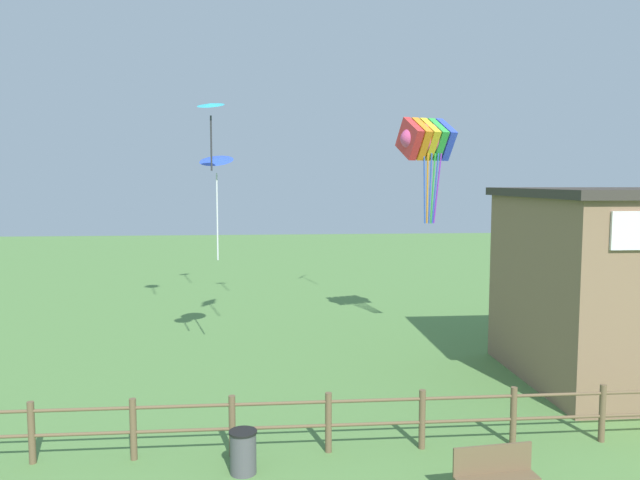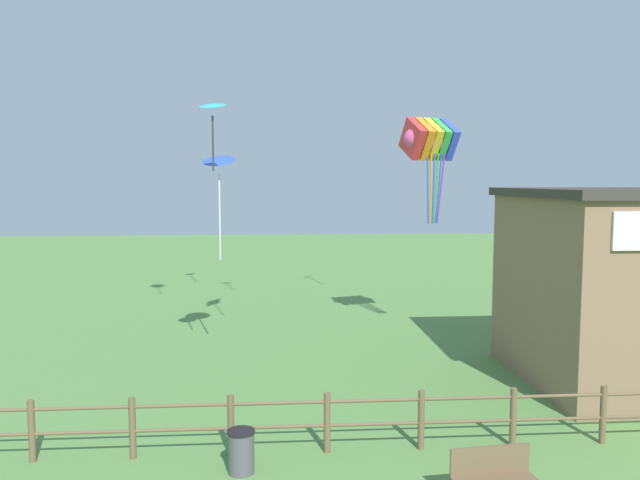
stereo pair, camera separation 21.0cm
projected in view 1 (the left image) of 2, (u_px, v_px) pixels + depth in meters
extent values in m
cylinder|color=brown|center=(32.00, 433.00, 12.51)|extent=(0.14, 0.14, 1.28)
cylinder|color=brown|center=(133.00, 429.00, 12.68)|extent=(0.14, 0.14, 1.28)
cylinder|color=brown|center=(232.00, 426.00, 12.86)|extent=(0.14, 0.14, 1.28)
cylinder|color=brown|center=(328.00, 423.00, 13.04)|extent=(0.14, 0.14, 1.28)
cylinder|color=brown|center=(422.00, 419.00, 13.21)|extent=(0.14, 0.14, 1.28)
cylinder|color=brown|center=(513.00, 416.00, 13.39)|extent=(0.14, 0.14, 1.28)
cylinder|color=brown|center=(602.00, 413.00, 13.56)|extent=(0.14, 0.14, 1.28)
cylinder|color=brown|center=(328.00, 402.00, 12.99)|extent=(15.99, 0.07, 0.07)
cylinder|color=brown|center=(328.00, 425.00, 13.04)|extent=(15.99, 0.07, 0.07)
cube|color=brown|center=(497.00, 478.00, 10.99)|extent=(1.53, 0.56, 0.05)
cube|color=brown|center=(493.00, 459.00, 11.14)|extent=(1.49, 0.20, 0.51)
cylinder|color=#4C4C51|center=(243.00, 453.00, 12.11)|extent=(0.51, 0.51, 0.81)
cylinder|color=black|center=(243.00, 432.00, 12.07)|extent=(0.55, 0.55, 0.04)
ellipsoid|color=#E54C8C|center=(426.00, 139.00, 22.07)|extent=(2.37, 2.05, 1.50)
cube|color=red|center=(409.00, 139.00, 21.80)|extent=(0.74, 1.54, 1.53)
cube|color=orange|center=(418.00, 139.00, 21.93)|extent=(0.74, 1.54, 1.53)
cube|color=yellow|center=(426.00, 139.00, 22.07)|extent=(0.74, 1.54, 1.53)
cube|color=green|center=(434.00, 139.00, 22.20)|extent=(0.74, 1.54, 1.53)
cube|color=blue|center=(442.00, 140.00, 22.33)|extent=(0.74, 1.54, 1.53)
cylinder|color=blue|center=(424.00, 189.00, 22.05)|extent=(0.22, 0.39, 2.49)
cylinder|color=orange|center=(427.00, 189.00, 22.06)|extent=(0.16, 0.40, 2.49)
cylinder|color=blue|center=(430.00, 189.00, 22.07)|extent=(0.09, 0.41, 2.49)
cylinder|color=green|center=(433.00, 189.00, 22.09)|extent=(0.09, 0.41, 2.49)
cylinder|color=blue|center=(435.00, 189.00, 22.11)|extent=(0.16, 0.40, 2.49)
cylinder|color=purple|center=(437.00, 189.00, 22.14)|extent=(0.22, 0.39, 2.49)
cone|color=#2DB2C6|center=(211.00, 104.00, 17.09)|extent=(0.93, 0.92, 0.26)
cylinder|color=#2D2D33|center=(211.00, 143.00, 17.19)|extent=(0.05, 0.05, 1.51)
cone|color=blue|center=(216.00, 159.00, 19.41)|extent=(1.27, 1.24, 0.43)
cylinder|color=silver|center=(217.00, 217.00, 19.58)|extent=(0.05, 0.05, 2.73)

